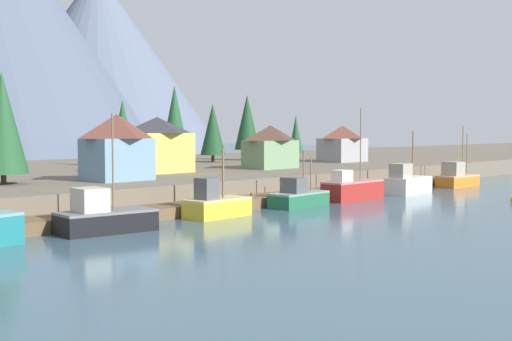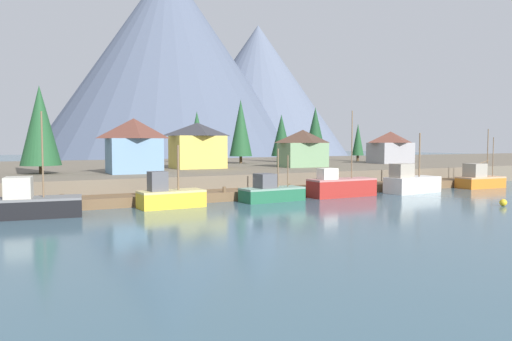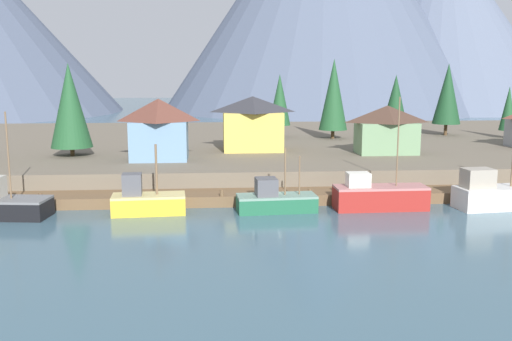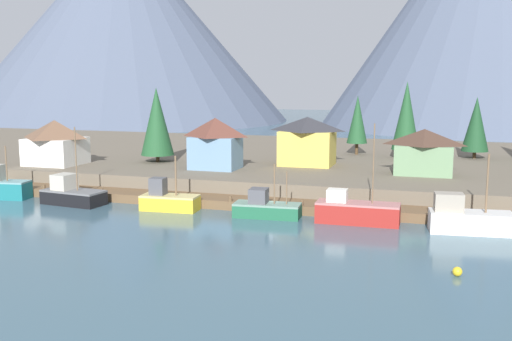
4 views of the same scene
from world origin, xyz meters
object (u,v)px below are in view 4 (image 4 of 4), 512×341
(conifer_mid_right, at_px, (157,121))
(fishing_boat_white, at_px, (467,219))
(house_blue, at_px, (215,143))
(house_white, at_px, (55,142))
(fishing_boat_green, at_px, (266,208))
(house_green, at_px, (424,152))
(fishing_boat_teal, at_px, (1,187))
(house_yellow, at_px, (307,141))
(conifer_near_right, at_px, (357,120))
(fishing_boat_black, at_px, (72,194))
(channel_buoy, at_px, (457,272))
(fishing_boat_red, at_px, (356,211))
(conifer_near_left, at_px, (406,116))
(fishing_boat_yellow, at_px, (168,200))
(conifer_back_left, at_px, (476,124))

(conifer_mid_right, bearing_deg, fishing_boat_white, -24.22)
(house_blue, height_order, conifer_mid_right, conifer_mid_right)
(house_white, bearing_deg, fishing_boat_green, -19.10)
(house_green, bearing_deg, conifer_mid_right, 178.83)
(fishing_boat_teal, distance_m, house_yellow, 39.43)
(conifer_near_right, bearing_deg, fishing_boat_teal, -136.73)
(fishing_boat_black, distance_m, house_blue, 19.67)
(fishing_boat_black, bearing_deg, fishing_boat_teal, -174.91)
(fishing_boat_green, bearing_deg, conifer_mid_right, 135.80)
(house_white, height_order, conifer_mid_right, conifer_mid_right)
(house_blue, xyz_separation_m, channel_buoy, (29.82, -28.33, -5.59))
(fishing_boat_green, height_order, fishing_boat_white, fishing_boat_white)
(fishing_boat_green, bearing_deg, fishing_boat_white, -4.99)
(house_blue, bearing_deg, conifer_mid_right, 160.34)
(fishing_boat_green, bearing_deg, fishing_boat_red, -3.00)
(fishing_boat_white, bearing_deg, house_yellow, 126.37)
(fishing_boat_green, bearing_deg, conifer_near_left, 66.16)
(fishing_boat_teal, relative_size, fishing_boat_yellow, 1.04)
(fishing_boat_yellow, bearing_deg, fishing_boat_white, -4.49)
(house_blue, bearing_deg, fishing_boat_red, -34.96)
(conifer_back_left, bearing_deg, fishing_boat_red, -109.48)
(fishing_boat_teal, xyz_separation_m, conifer_near_right, (37.61, 35.39, 6.56))
(house_green, relative_size, conifer_near_right, 0.78)
(house_white, distance_m, conifer_near_left, 50.73)
(fishing_boat_yellow, height_order, fishing_boat_green, fishing_boat_yellow)
(fishing_boat_black, distance_m, conifer_near_left, 49.19)
(fishing_boat_white, bearing_deg, channel_buoy, -101.08)
(fishing_boat_white, bearing_deg, conifer_near_left, 96.67)
(fishing_boat_green, distance_m, house_green, 23.51)
(house_yellow, relative_size, conifer_back_left, 0.82)
(fishing_boat_yellow, height_order, house_green, house_green)
(fishing_boat_green, relative_size, house_green, 0.98)
(fishing_boat_white, xyz_separation_m, conifer_mid_right, (-41.24, 18.55, 7.01))
(fishing_boat_green, xyz_separation_m, house_white, (-33.85, 11.72, 4.65))
(fishing_boat_green, bearing_deg, house_white, 156.92)
(fishing_boat_white, distance_m, conifer_near_right, 39.37)
(fishing_boat_yellow, distance_m, conifer_back_left, 49.20)
(fishing_boat_black, height_order, conifer_near_right, conifer_near_right)
(house_yellow, distance_m, channel_buoy, 40.53)
(conifer_near_left, distance_m, conifer_near_right, 7.86)
(fishing_boat_red, xyz_separation_m, conifer_mid_right, (-30.84, 18.04, 7.12))
(fishing_boat_black, height_order, conifer_near_left, conifer_near_left)
(house_white, height_order, house_yellow, house_yellow)
(house_green, height_order, house_white, house_white)
(fishing_boat_yellow, bearing_deg, channel_buoy, -28.74)
(house_blue, bearing_deg, house_green, 6.34)
(conifer_near_right, bearing_deg, conifer_near_left, -15.75)
(channel_buoy, bearing_deg, house_white, 154.04)
(house_white, relative_size, house_yellow, 0.97)
(conifer_near_left, bearing_deg, fishing_boat_red, -94.63)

